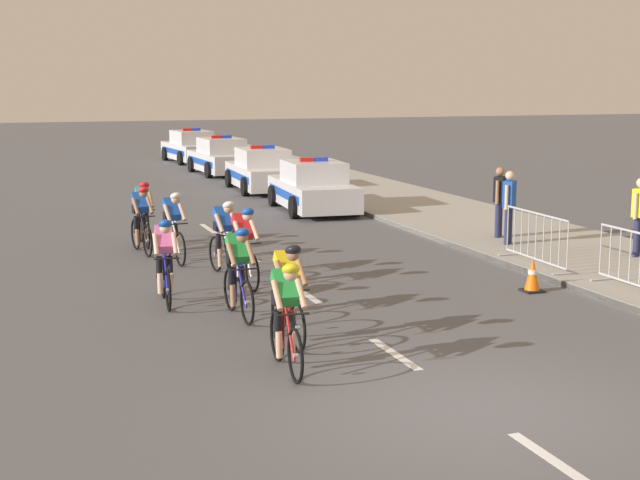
{
  "coord_description": "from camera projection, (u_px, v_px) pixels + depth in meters",
  "views": [
    {
      "loc": [
        -5.23,
        -9.32,
        3.83
      ],
      "look_at": [
        0.04,
        5.68,
        1.1
      ],
      "focal_mm": 52.55,
      "sensor_mm": 36.0,
      "label": 1
    }
  ],
  "objects": [
    {
      "name": "sidewalk_slab",
      "position": [
        450.0,
        216.0,
        26.26
      ],
      "size": [
        4.25,
        60.0,
        0.12
      ],
      "primitive_type": "cube",
      "color": "#A3A099",
      "rests_on": "ground"
    },
    {
      "name": "cyclist_fourth",
      "position": [
        165.0,
        260.0,
        16.0
      ],
      "size": [
        0.44,
        1.72,
        1.56
      ],
      "color": "black",
      "rests_on": "ground"
    },
    {
      "name": "cyclist_sixth",
      "position": [
        224.0,
        237.0,
        18.34
      ],
      "size": [
        0.46,
        1.72,
        1.56
      ],
      "color": "black",
      "rests_on": "ground"
    },
    {
      "name": "spectator_closest",
      "position": [
        640.0,
        211.0,
        19.76
      ],
      "size": [
        0.5,
        0.36,
        1.68
      ],
      "color": "#23284C",
      "rests_on": "sidewalk_slab"
    },
    {
      "name": "spectator_middle",
      "position": [
        509.0,
        202.0,
        21.24
      ],
      "size": [
        0.44,
        0.41,
        1.68
      ],
      "color": "#23284C",
      "rests_on": "sidewalk_slab"
    },
    {
      "name": "lane_markings_centre",
      "position": [
        305.0,
        294.0,
        16.95
      ],
      "size": [
        0.14,
        17.6,
        0.01
      ],
      "color": "white",
      "rests_on": "ground"
    },
    {
      "name": "cyclist_second",
      "position": [
        288.0,
        291.0,
        13.62
      ],
      "size": [
        0.42,
        1.72,
        1.56
      ],
      "color": "black",
      "rests_on": "ground"
    },
    {
      "name": "police_car_nearest",
      "position": [
        313.0,
        188.0,
        27.53
      ],
      "size": [
        2.23,
        4.51,
        1.59
      ],
      "color": "silver",
      "rests_on": "ground"
    },
    {
      "name": "police_car_second",
      "position": [
        262.0,
        171.0,
        32.62
      ],
      "size": [
        2.15,
        4.48,
        1.59
      ],
      "color": "white",
      "rests_on": "ground"
    },
    {
      "name": "cyclist_ninth",
      "position": [
        141.0,
        219.0,
        20.77
      ],
      "size": [
        0.45,
        1.72,
        1.56
      ],
      "color": "black",
      "rests_on": "ground"
    },
    {
      "name": "cyclist_fifth",
      "position": [
        244.0,
        246.0,
        17.39
      ],
      "size": [
        0.44,
        1.72,
        1.56
      ],
      "color": "black",
      "rests_on": "ground"
    },
    {
      "name": "cyclist_lead",
      "position": [
        286.0,
        314.0,
        12.28
      ],
      "size": [
        0.43,
        1.72,
        1.56
      ],
      "color": "black",
      "rests_on": "ground"
    },
    {
      "name": "police_car_third",
      "position": [
        221.0,
        158.0,
        38.35
      ],
      "size": [
        2.16,
        4.48,
        1.59
      ],
      "color": "silver",
      "rests_on": "ground"
    },
    {
      "name": "spectator_back",
      "position": [
        499.0,
        197.0,
        22.19
      ],
      "size": [
        0.42,
        0.43,
        1.68
      ],
      "color": "#23284C",
      "rests_on": "sidewalk_slab"
    },
    {
      "name": "crowd_barrier_middle",
      "position": [
        640.0,
        263.0,
        16.44
      ],
      "size": [
        0.51,
        2.32,
        1.07
      ],
      "color": "#B7BABF",
      "rests_on": "sidewalk_slab"
    },
    {
      "name": "traffic_cone_near",
      "position": [
        533.0,
        275.0,
        17.07
      ],
      "size": [
        0.36,
        0.36,
        0.64
      ],
      "color": "black",
      "rests_on": "ground"
    },
    {
      "name": "cyclist_third",
      "position": [
        238.0,
        271.0,
        15.11
      ],
      "size": [
        0.42,
        1.72,
        1.56
      ],
      "color": "black",
      "rests_on": "ground"
    },
    {
      "name": "kerb_edge",
      "position": [
        383.0,
        219.0,
        25.59
      ],
      "size": [
        0.16,
        60.0,
        0.13
      ],
      "primitive_type": "cube",
      "color": "#9E9E99",
      "rests_on": "ground"
    },
    {
      "name": "crowd_barrier_rear",
      "position": [
        536.0,
        239.0,
        18.93
      ],
      "size": [
        0.55,
        2.32,
        1.07
      ],
      "color": "#B7BABF",
      "rests_on": "sidewalk_slab"
    },
    {
      "name": "cyclist_eighth",
      "position": [
        143.0,
        212.0,
        21.77
      ],
      "size": [
        0.42,
        1.72,
        1.56
      ],
      "color": "black",
      "rests_on": "ground"
    },
    {
      "name": "police_car_furthest",
      "position": [
        191.0,
        148.0,
        43.94
      ],
      "size": [
        2.28,
        4.53,
        1.59
      ],
      "color": "silver",
      "rests_on": "ground"
    },
    {
      "name": "cyclist_seventh",
      "position": [
        173.0,
        226.0,
        19.73
      ],
      "size": [
        0.45,
        1.72,
        1.56
      ],
      "color": "black",
      "rests_on": "ground"
    },
    {
      "name": "ground_plane",
      "position": [
        477.0,
        409.0,
        11.02
      ],
      "size": [
        160.0,
        160.0,
        0.0
      ],
      "primitive_type": "plane",
      "color": "#56565B"
    }
  ]
}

